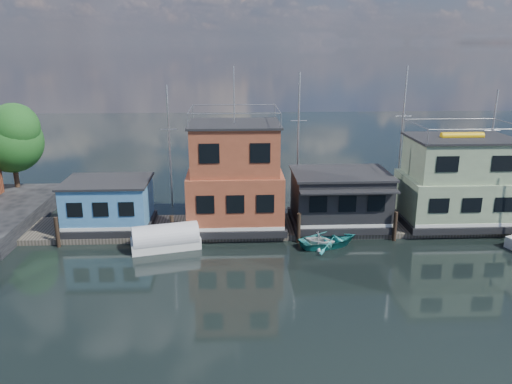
{
  "coord_description": "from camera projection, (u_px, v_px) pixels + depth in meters",
  "views": [
    {
      "loc": [
        -8.68,
        -24.03,
        13.79
      ],
      "look_at": [
        -6.92,
        12.0,
        3.0
      ],
      "focal_mm": 35.0,
      "sensor_mm": 36.0,
      "label": 1
    }
  ],
  "objects": [
    {
      "name": "houseboat_blue",
      "position": [
        109.0,
        204.0,
        37.37
      ],
      "size": [
        6.4,
        4.9,
        3.66
      ],
      "color": "black",
      "rests_on": "dock"
    },
    {
      "name": "ground",
      "position": [
        392.0,
        305.0,
        27.35
      ],
      "size": [
        160.0,
        160.0,
        0.0
      ],
      "primitive_type": "plane",
      "color": "black",
      "rests_on": "ground"
    },
    {
      "name": "pilings",
      "position": [
        349.0,
        227.0,
        35.83
      ],
      "size": [
        42.28,
        0.28,
        2.2
      ],
      "color": "#2D2116",
      "rests_on": "ground"
    },
    {
      "name": "houseboat_red",
      "position": [
        235.0,
        178.0,
        37.27
      ],
      "size": [
        7.4,
        5.9,
        11.86
      ],
      "color": "black",
      "rests_on": "dock"
    },
    {
      "name": "houseboat_green",
      "position": [
        457.0,
        182.0,
        38.22
      ],
      "size": [
        8.4,
        5.9,
        7.03
      ],
      "color": "black",
      "rests_on": "dock"
    },
    {
      "name": "background_masts",
      "position": [
        387.0,
        142.0,
        43.21
      ],
      "size": [
        36.4,
        0.16,
        12.0
      ],
      "color": "silver",
      "rests_on": "ground"
    },
    {
      "name": "dock",
      "position": [
        345.0,
        225.0,
        38.78
      ],
      "size": [
        48.0,
        5.0,
        0.4
      ],
      "primitive_type": "cube",
      "color": "#595147",
      "rests_on": "ground"
    },
    {
      "name": "houseboat_dark",
      "position": [
        340.0,
        198.0,
        38.1
      ],
      "size": [
        7.4,
        6.1,
        4.06
      ],
      "color": "black",
      "rests_on": "dock"
    },
    {
      "name": "tarp_runabout",
      "position": [
        166.0,
        239.0,
        34.7
      ],
      "size": [
        5.01,
        2.94,
        1.91
      ],
      "rotation": [
        0.0,
        0.0,
        0.24
      ],
      "color": "silver",
      "rests_on": "ground"
    },
    {
      "name": "dinghy_white",
      "position": [
        319.0,
        240.0,
        34.94
      ],
      "size": [
        2.71,
        2.53,
        1.16
      ],
      "primitive_type": "imported",
      "rotation": [
        0.0,
        0.0,
        1.22
      ],
      "color": "silver",
      "rests_on": "ground"
    },
    {
      "name": "dinghy_teal",
      "position": [
        329.0,
        240.0,
        35.23
      ],
      "size": [
        5.04,
        4.24,
        0.89
      ],
      "primitive_type": "imported",
      "rotation": [
        0.0,
        0.0,
        1.88
      ],
      "color": "teal",
      "rests_on": "ground"
    }
  ]
}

